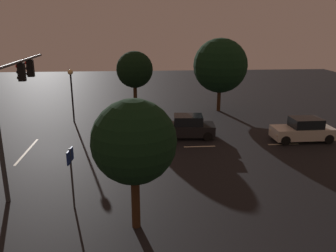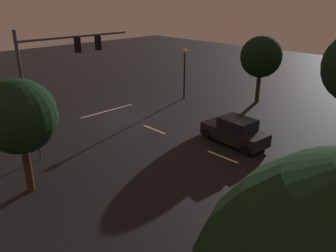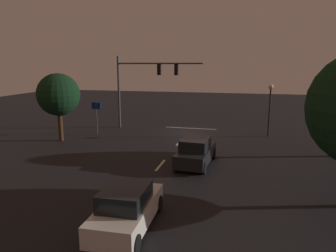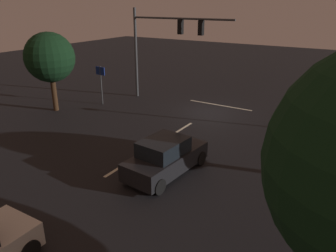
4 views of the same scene
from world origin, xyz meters
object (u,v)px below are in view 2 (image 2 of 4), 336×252
(traffic_signal_assembly, at_px, (59,60))
(car_approaching, at_px, (235,132))
(street_lamp_left_kerb, at_px, (185,63))
(route_sign, at_px, (36,125))
(tree_left_near, at_px, (261,57))
(tree_right_far, at_px, (19,117))

(traffic_signal_assembly, height_order, car_approaching, traffic_signal_assembly)
(street_lamp_left_kerb, distance_m, route_sign, 15.13)
(tree_left_near, bearing_deg, car_approaching, 23.72)
(route_sign, distance_m, tree_left_near, 18.91)
(car_approaching, bearing_deg, route_sign, -33.40)
(street_lamp_left_kerb, height_order, route_sign, street_lamp_left_kerb)
(tree_right_far, bearing_deg, street_lamp_left_kerb, -161.62)
(traffic_signal_assembly, height_order, route_sign, traffic_signal_assembly)
(car_approaching, bearing_deg, street_lamp_left_kerb, -118.67)
(car_approaching, xyz_separation_m, route_sign, (9.86, -6.50, 1.30))
(street_lamp_left_kerb, relative_size, tree_left_near, 0.79)
(street_lamp_left_kerb, distance_m, tree_left_near, 6.54)
(street_lamp_left_kerb, distance_m, tree_right_far, 17.58)
(tree_left_near, distance_m, tree_right_far, 20.45)
(car_approaching, distance_m, route_sign, 11.88)
(street_lamp_left_kerb, bearing_deg, tree_left_near, 125.55)
(car_approaching, height_order, tree_left_near, tree_left_near)
(traffic_signal_assembly, relative_size, tree_right_far, 1.50)
(tree_left_near, height_order, tree_right_far, tree_left_near)
(car_approaching, distance_m, tree_left_near, 10.09)
(tree_left_near, xyz_separation_m, tree_right_far, (20.45, 0.25, -0.19))
(tree_left_near, bearing_deg, street_lamp_left_kerb, -54.45)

